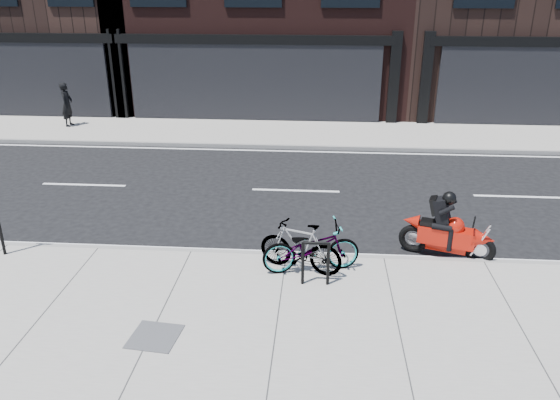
# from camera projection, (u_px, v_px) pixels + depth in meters

# --- Properties ---
(ground) EXTENTS (120.00, 120.00, 0.00)m
(ground) POSITION_uv_depth(u_px,v_px,m) (292.00, 221.00, 13.16)
(ground) COLOR black
(ground) RESTS_ON ground
(sidewalk_near) EXTENTS (60.00, 6.00, 0.13)m
(sidewalk_near) POSITION_uv_depth(u_px,v_px,m) (274.00, 349.00, 8.52)
(sidewalk_near) COLOR gray
(sidewalk_near) RESTS_ON ground
(sidewalk_far) EXTENTS (60.00, 3.50, 0.13)m
(sidewalk_far) POSITION_uv_depth(u_px,v_px,m) (303.00, 133.00, 20.29)
(sidewalk_far) COLOR gray
(sidewalk_far) RESTS_ON ground
(bike_rack) EXTENTS (0.53, 0.07, 0.88)m
(bike_rack) POSITION_uv_depth(u_px,v_px,m) (316.00, 259.00, 10.01)
(bike_rack) COLOR black
(bike_rack) RESTS_ON sidewalk_near
(bicycle_front) EXTENTS (2.00, 1.08, 1.00)m
(bicycle_front) POSITION_uv_depth(u_px,v_px,m) (311.00, 247.00, 10.48)
(bicycle_front) COLOR gray
(bicycle_front) RESTS_ON sidewalk_near
(bicycle_rear) EXTENTS (1.75, 1.02, 1.02)m
(bicycle_rear) POSITION_uv_depth(u_px,v_px,m) (300.00, 247.00, 10.50)
(bicycle_rear) COLOR gray
(bicycle_rear) RESTS_ON sidewalk_near
(motorcycle) EXTENTS (1.91, 0.95, 1.47)m
(motorcycle) POSITION_uv_depth(u_px,v_px,m) (452.00, 232.00, 11.19)
(motorcycle) COLOR black
(motorcycle) RESTS_ON ground
(pedestrian) EXTENTS (0.42, 0.62, 1.66)m
(pedestrian) POSITION_uv_depth(u_px,v_px,m) (67.00, 104.00, 20.76)
(pedestrian) COLOR black
(pedestrian) RESTS_ON sidewalk_far
(utility_grate) EXTENTS (0.83, 0.83, 0.02)m
(utility_grate) POSITION_uv_depth(u_px,v_px,m) (155.00, 336.00, 8.69)
(utility_grate) COLOR #4E4E51
(utility_grate) RESTS_ON sidewalk_near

